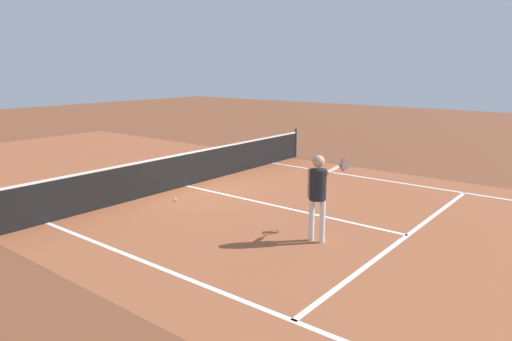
% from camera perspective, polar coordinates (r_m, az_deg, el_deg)
% --- Properties ---
extents(ground_plane, '(60.00, 60.00, 0.00)m').
position_cam_1_polar(ground_plane, '(13.34, -8.51, -1.89)').
color(ground_plane, brown).
extents(court_surface_inbounds, '(10.62, 24.40, 0.00)m').
position_cam_1_polar(court_surface_inbounds, '(13.34, -8.51, -1.89)').
color(court_surface_inbounds, '#9E5433').
rests_on(court_surface_inbounds, ground_plane).
extents(line_sideline_left, '(0.10, 11.89, 0.01)m').
position_cam_1_polar(line_sideline_left, '(6.72, 1.22, -16.74)').
color(line_sideline_left, white).
rests_on(line_sideline_left, ground_plane).
extents(line_sideline_right, '(0.10, 11.89, 0.01)m').
position_cam_1_polar(line_sideline_right, '(13.78, 22.37, -2.24)').
color(line_sideline_right, white).
rests_on(line_sideline_right, ground_plane).
extents(line_service_near, '(8.22, 0.10, 0.01)m').
position_cam_1_polar(line_service_near, '(9.88, 18.12, -7.56)').
color(line_service_near, white).
rests_on(line_service_near, ground_plane).
extents(line_center_service, '(0.10, 6.40, 0.01)m').
position_cam_1_polar(line_center_service, '(11.29, 2.73, -4.41)').
color(line_center_service, white).
rests_on(line_center_service, ground_plane).
extents(net, '(11.22, 0.09, 1.07)m').
position_cam_1_polar(net, '(13.23, -8.58, 0.18)').
color(net, '#33383D').
rests_on(net, ground_plane).
extents(player_near, '(1.24, 0.42, 1.70)m').
position_cam_1_polar(player_near, '(8.87, 7.69, -2.14)').
color(player_near, white).
rests_on(player_near, ground_plane).
extents(tennis_ball_mid_court, '(0.07, 0.07, 0.07)m').
position_cam_1_polar(tennis_ball_mid_court, '(12.06, 8.11, -3.28)').
color(tennis_ball_mid_court, '#CCE033').
rests_on(tennis_ball_mid_court, ground_plane).
extents(tennis_ball_near_net, '(0.07, 0.07, 0.07)m').
position_cam_1_polar(tennis_ball_near_net, '(11.89, -9.88, -3.56)').
color(tennis_ball_near_net, '#CCE033').
rests_on(tennis_ball_near_net, ground_plane).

